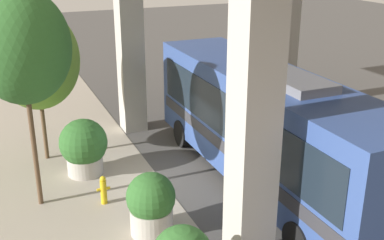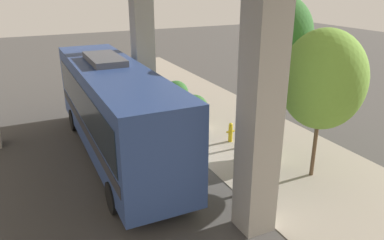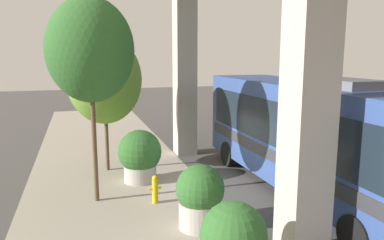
{
  "view_description": "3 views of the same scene",
  "coord_description": "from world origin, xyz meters",
  "px_view_note": "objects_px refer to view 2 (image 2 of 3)",
  "views": [
    {
      "loc": [
        -4.46,
        -13.0,
        7.2
      ],
      "look_at": [
        0.57,
        -1.2,
        2.39
      ],
      "focal_mm": 45.0,
      "sensor_mm": 36.0,
      "label": 1
    },
    {
      "loc": [
        5.98,
        12.14,
        6.67
      ],
      "look_at": [
        0.23,
        0.06,
        1.65
      ],
      "focal_mm": 35.0,
      "sensor_mm": 36.0,
      "label": 2
    },
    {
      "loc": [
        -4.1,
        -11.44,
        4.49
      ],
      "look_at": [
        -0.87,
        -0.87,
        2.56
      ],
      "focal_mm": 35.0,
      "sensor_mm": 36.0,
      "label": 3
    }
  ],
  "objects_px": {
    "planter_front": "(176,97)",
    "street_tree_far": "(280,35)",
    "bus": "(114,106)",
    "planter_middle": "(262,139)",
    "planter_back": "(194,113)",
    "fire_hydrant": "(230,132)",
    "street_tree_near": "(323,80)"
  },
  "relations": [
    {
      "from": "bus",
      "to": "street_tree_near",
      "type": "height_order",
      "value": "street_tree_near"
    },
    {
      "from": "bus",
      "to": "planter_front",
      "type": "relative_size",
      "value": 6.3
    },
    {
      "from": "planter_back",
      "to": "street_tree_far",
      "type": "distance_m",
      "value": 5.25
    },
    {
      "from": "fire_hydrant",
      "to": "planter_back",
      "type": "height_order",
      "value": "planter_back"
    },
    {
      "from": "fire_hydrant",
      "to": "planter_back",
      "type": "distance_m",
      "value": 2.15
    },
    {
      "from": "fire_hydrant",
      "to": "planter_middle",
      "type": "xyz_separation_m",
      "value": [
        -0.11,
        2.14,
        0.51
      ]
    },
    {
      "from": "bus",
      "to": "planter_front",
      "type": "distance_m",
      "value": 5.74
    },
    {
      "from": "planter_middle",
      "to": "planter_back",
      "type": "height_order",
      "value": "planter_middle"
    },
    {
      "from": "street_tree_far",
      "to": "bus",
      "type": "bearing_deg",
      "value": -13.41
    },
    {
      "from": "street_tree_near",
      "to": "street_tree_far",
      "type": "distance_m",
      "value": 3.34
    },
    {
      "from": "planter_front",
      "to": "planter_middle",
      "type": "bearing_deg",
      "value": 96.13
    },
    {
      "from": "bus",
      "to": "fire_hydrant",
      "type": "xyz_separation_m",
      "value": [
        -4.8,
        0.82,
        -1.63
      ]
    },
    {
      "from": "planter_back",
      "to": "street_tree_far",
      "type": "bearing_deg",
      "value": 133.06
    },
    {
      "from": "fire_hydrant",
      "to": "planter_back",
      "type": "xyz_separation_m",
      "value": [
        0.8,
        -1.95,
        0.41
      ]
    },
    {
      "from": "planter_middle",
      "to": "planter_back",
      "type": "bearing_deg",
      "value": -77.45
    },
    {
      "from": "bus",
      "to": "planter_middle",
      "type": "bearing_deg",
      "value": 148.85
    },
    {
      "from": "planter_front",
      "to": "street_tree_near",
      "type": "xyz_separation_m",
      "value": [
        -1.73,
        8.42,
        2.7
      ]
    },
    {
      "from": "bus",
      "to": "street_tree_far",
      "type": "relative_size",
      "value": 1.78
    },
    {
      "from": "planter_back",
      "to": "street_tree_near",
      "type": "height_order",
      "value": "street_tree_near"
    },
    {
      "from": "planter_back",
      "to": "street_tree_near",
      "type": "relative_size",
      "value": 0.32
    },
    {
      "from": "bus",
      "to": "planter_front",
      "type": "height_order",
      "value": "bus"
    },
    {
      "from": "street_tree_near",
      "to": "bus",
      "type": "bearing_deg",
      "value": -38.3
    },
    {
      "from": "planter_back",
      "to": "street_tree_near",
      "type": "bearing_deg",
      "value": 108.34
    },
    {
      "from": "bus",
      "to": "planter_back",
      "type": "distance_m",
      "value": 4.32
    },
    {
      "from": "bus",
      "to": "street_tree_near",
      "type": "relative_size",
      "value": 2.08
    },
    {
      "from": "fire_hydrant",
      "to": "planter_front",
      "type": "relative_size",
      "value": 0.51
    },
    {
      "from": "planter_front",
      "to": "street_tree_far",
      "type": "xyz_separation_m",
      "value": [
        -2.31,
        5.29,
        3.75
      ]
    },
    {
      "from": "street_tree_near",
      "to": "fire_hydrant",
      "type": "bearing_deg",
      "value": -73.8
    },
    {
      "from": "fire_hydrant",
      "to": "planter_middle",
      "type": "distance_m",
      "value": 2.2
    },
    {
      "from": "street_tree_near",
      "to": "street_tree_far",
      "type": "xyz_separation_m",
      "value": [
        -0.58,
        -3.12,
        1.05
      ]
    },
    {
      "from": "bus",
      "to": "planter_back",
      "type": "relative_size",
      "value": 6.42
    },
    {
      "from": "bus",
      "to": "planter_back",
      "type": "height_order",
      "value": "bus"
    }
  ]
}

